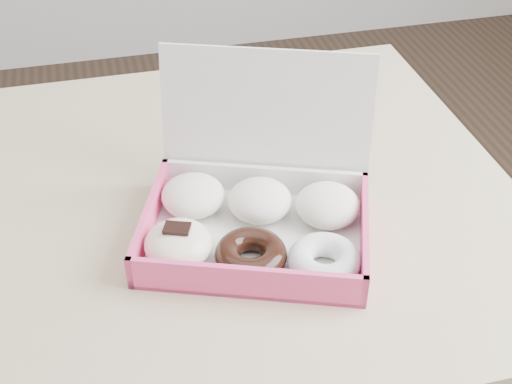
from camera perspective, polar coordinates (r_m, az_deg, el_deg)
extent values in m
cube|color=tan|center=(1.04, -12.03, -2.33)|extent=(1.20, 0.80, 0.04)
cylinder|color=tan|center=(1.64, 8.20, -1.88)|extent=(0.05, 0.05, 0.71)
cube|color=white|center=(0.95, -0.04, -3.83)|extent=(0.35, 0.30, 0.01)
cube|color=#F04480|center=(0.86, -0.84, -7.25)|extent=(0.28, 0.11, 0.05)
cube|color=white|center=(1.02, 0.63, 0.88)|extent=(0.28, 0.11, 0.05)
cube|color=#F04480|center=(0.96, -8.50, -2.19)|extent=(0.08, 0.20, 0.05)
cube|color=#F04480|center=(0.94, 8.65, -3.46)|extent=(0.08, 0.20, 0.05)
cube|color=white|center=(0.99, 0.79, 5.47)|extent=(0.29, 0.14, 0.21)
ellipsoid|color=white|center=(0.99, -5.05, -0.28)|extent=(0.11, 0.11, 0.05)
ellipsoid|color=white|center=(0.97, 0.30, -0.66)|extent=(0.11, 0.11, 0.05)
ellipsoid|color=white|center=(0.97, 5.74, -1.04)|extent=(0.11, 0.11, 0.05)
ellipsoid|color=#FFEBC7|center=(0.91, -6.23, -4.16)|extent=(0.11, 0.11, 0.05)
cube|color=black|center=(0.89, -6.34, -2.88)|extent=(0.04, 0.03, 0.00)
torus|color=black|center=(0.90, -0.42, -5.03)|extent=(0.12, 0.12, 0.03)
torus|color=white|center=(0.90, 5.48, -5.46)|extent=(0.12, 0.12, 0.03)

